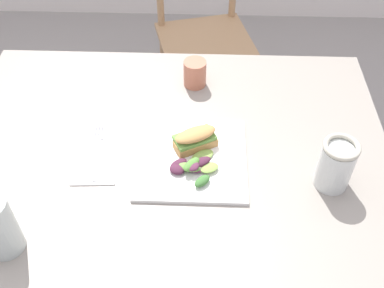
{
  "coord_description": "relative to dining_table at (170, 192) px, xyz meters",
  "views": [
    {
      "loc": [
        0.23,
        -0.76,
        1.6
      ],
      "look_at": [
        0.2,
        0.04,
        0.76
      ],
      "focal_mm": 42.63,
      "sensor_mm": 36.0,
      "label": 1
    }
  ],
  "objects": [
    {
      "name": "napkin_folded",
      "position": [
        -0.18,
        0.02,
        0.13
      ],
      "size": [
        0.12,
        0.21,
        0.0
      ],
      "primitive_type": "cube",
      "rotation": [
        0.0,
        0.0,
        0.05
      ],
      "color": "white",
      "rests_on": "dining_table"
    },
    {
      "name": "cup_extra_side",
      "position": [
        0.06,
        0.31,
        0.17
      ],
      "size": [
        0.07,
        0.07,
        0.08
      ],
      "primitive_type": "cylinder",
      "color": "#B2664C",
      "rests_on": "dining_table"
    },
    {
      "name": "salad_mixed_greens",
      "position": [
        0.07,
        -0.03,
        0.15
      ],
      "size": [
        0.13,
        0.14,
        0.03
      ],
      "color": "#602D47",
      "rests_on": "plate_lunch"
    },
    {
      "name": "chair_wooden_far",
      "position": [
        0.08,
        1.02,
        -0.16
      ],
      "size": [
        0.49,
        0.49,
        0.87
      ],
      "color": "tan",
      "rests_on": "ground"
    },
    {
      "name": "sandwich_half_front",
      "position": [
        0.07,
        0.04,
        0.17
      ],
      "size": [
        0.12,
        0.1,
        0.06
      ],
      "color": "tan",
      "rests_on": "plate_lunch"
    },
    {
      "name": "dining_table",
      "position": [
        0.0,
        0.0,
        0.0
      ],
      "size": [
        1.14,
        0.92,
        0.74
      ],
      "color": "gray",
      "rests_on": "ground"
    },
    {
      "name": "mason_jar_iced_tea",
      "position": [
        0.39,
        -0.06,
        0.19
      ],
      "size": [
        0.08,
        0.08,
        0.13
      ],
      "color": "gold",
      "rests_on": "dining_table"
    },
    {
      "name": "plate_lunch",
      "position": [
        0.06,
        0.0,
        0.13
      ],
      "size": [
        0.27,
        0.27,
        0.01
      ],
      "primitive_type": "cube",
      "color": "white",
      "rests_on": "dining_table"
    },
    {
      "name": "fork_on_napkin",
      "position": [
        -0.18,
        0.03,
        0.13
      ],
      "size": [
        0.04,
        0.19,
        0.0
      ],
      "color": "silver",
      "rests_on": "napkin_folded"
    }
  ]
}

